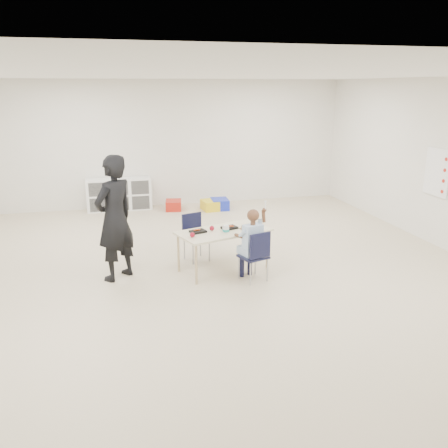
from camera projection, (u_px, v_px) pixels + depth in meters
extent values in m
plane|color=beige|center=(216.00, 276.00, 6.86)|extent=(9.00, 9.00, 0.00)
plane|color=white|center=(215.00, 74.00, 6.07)|extent=(9.00, 9.00, 0.00)
cube|color=white|center=(170.00, 144.00, 10.66)|extent=(8.00, 0.02, 2.80)
cube|color=white|center=(429.00, 357.00, 2.28)|extent=(8.00, 0.02, 2.80)
cube|color=beige|center=(223.00, 231.00, 6.96)|extent=(1.48, 1.04, 0.03)
cube|color=black|center=(229.00, 228.00, 7.04)|extent=(0.26, 0.22, 0.03)
cube|color=black|center=(198.00, 231.00, 6.85)|extent=(0.26, 0.22, 0.03)
cube|color=white|center=(226.00, 229.00, 6.86)|extent=(0.09, 0.09, 0.10)
ellipsoid|color=#B28849|center=(244.00, 227.00, 7.02)|extent=(0.09, 0.09, 0.07)
sphere|color=maroon|center=(212.00, 228.00, 6.94)|extent=(0.07, 0.07, 0.07)
sphere|color=maroon|center=(192.00, 235.00, 6.63)|extent=(0.07, 0.07, 0.07)
cube|color=white|center=(119.00, 194.00, 10.47)|extent=(1.40, 0.40, 0.70)
cube|color=white|center=(437.00, 172.00, 8.00)|extent=(0.02, 0.60, 0.80)
imported|color=black|center=(115.00, 218.00, 6.56)|extent=(0.77, 0.75, 1.77)
cube|color=#B31E11|center=(174.00, 205.00, 10.53)|extent=(0.40, 0.48, 0.21)
cube|color=yellow|center=(210.00, 205.00, 10.51)|extent=(0.40, 0.48, 0.22)
cube|color=#1829B7|center=(220.00, 204.00, 10.59)|extent=(0.39, 0.49, 0.23)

